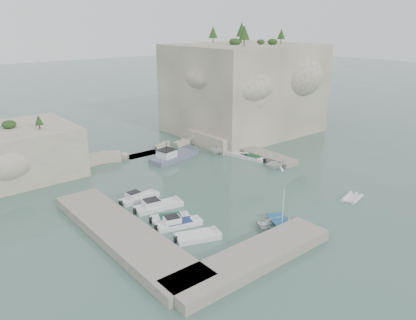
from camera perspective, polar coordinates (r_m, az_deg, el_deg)
ground at (r=52.73m, az=4.15°, el=-4.72°), size 400.00×400.00×0.00m
cliff_east at (r=81.84m, az=4.98°, el=9.98°), size 26.00×22.00×17.00m
cliff_terrace at (r=73.13m, az=1.91°, el=3.15°), size 8.00×10.00×2.50m
outcrop_west at (r=63.81m, az=-25.54°, el=1.01°), size 16.00×14.00×7.00m
quay_west at (r=42.88m, az=-11.90°, el=-10.15°), size 5.00×24.00×1.10m
quay_south at (r=38.38m, az=6.16°, el=-13.56°), size 18.00×4.00×1.10m
ledge_east at (r=68.18m, az=6.65°, el=1.10°), size 3.00×16.00×0.80m
breakwater at (r=68.58m, az=-9.17°, el=1.36°), size 28.00×3.00×1.40m
motorboat_a at (r=51.49m, az=-9.61°, el=-5.56°), size 5.61×1.91×1.40m
motorboat_b at (r=49.00m, az=-6.96°, el=-6.74°), size 6.55×3.02×1.40m
motorboat_c at (r=46.01m, az=-5.31°, el=-8.46°), size 4.94×3.39×0.70m
motorboat_d at (r=44.73m, az=-4.11°, el=-9.27°), size 5.71×3.02×1.40m
motorboat_e at (r=42.31m, az=-1.42°, el=-10.99°), size 5.39×3.61×0.70m
rowboat at (r=45.17m, az=10.34°, el=-9.26°), size 6.48×5.73×1.11m
inflatable_dinghy at (r=54.02m, az=19.57°, el=-5.24°), size 3.77×2.41×0.44m
tender_east_a at (r=62.29m, az=9.48°, el=-1.16°), size 4.42×4.03×1.99m
tender_east_b at (r=65.81m, az=6.36°, el=0.09°), size 1.98×4.94×0.70m
tender_east_c at (r=66.93m, az=4.42°, el=0.48°), size 2.61×5.26×0.70m
tender_east_d at (r=68.51m, az=1.85°, el=0.96°), size 4.80×2.17×1.80m
work_boat at (r=65.69m, az=-4.73°, el=0.11°), size 10.06×4.84×2.20m
rowboat_mast at (r=43.99m, az=10.54°, el=-6.21°), size 0.10×0.10×4.20m
vegetation at (r=78.46m, az=1.61°, el=16.58°), size 53.48×13.88×13.40m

